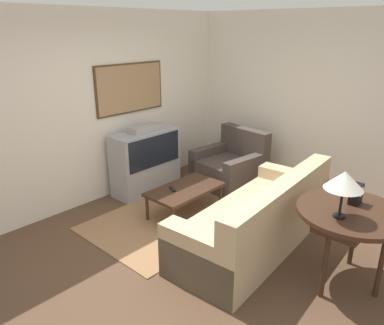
{
  "coord_description": "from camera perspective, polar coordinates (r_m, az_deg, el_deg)",
  "views": [
    {
      "loc": [
        -2.75,
        -2.41,
        2.45
      ],
      "look_at": [
        0.69,
        0.74,
        0.75
      ],
      "focal_mm": 35.0,
      "sensor_mm": 36.0,
      "label": 1
    }
  ],
  "objects": [
    {
      "name": "armchair",
      "position": [
        6.1,
        5.87,
        -0.78
      ],
      "size": [
        1.02,
        1.04,
        0.9
      ],
      "rotation": [
        0.0,
        0.0,
        -1.69
      ],
      "color": "#473D38",
      "rests_on": "ground_plane"
    },
    {
      "name": "coffee_table",
      "position": [
        5.1,
        -1.08,
        -4.31
      ],
      "size": [
        1.04,
        0.59,
        0.39
      ],
      "color": "#3D2619",
      "rests_on": "ground_plane"
    },
    {
      "name": "table_lamp",
      "position": [
        3.58,
        22.19,
        -2.62
      ],
      "size": [
        0.35,
        0.35,
        0.45
      ],
      "color": "black",
      "rests_on": "console_table"
    },
    {
      "name": "remote",
      "position": [
        5.03,
        -3.02,
        -4.07
      ],
      "size": [
        0.11,
        0.16,
        0.02
      ],
      "color": "black",
      "rests_on": "coffee_table"
    },
    {
      "name": "wall_back",
      "position": [
        5.43,
        -15.96,
        7.6
      ],
      "size": [
        12.0,
        0.1,
        2.7
      ],
      "color": "silver",
      "rests_on": "ground_plane"
    },
    {
      "name": "tv",
      "position": [
        5.84,
        -7.07,
        0.28
      ],
      "size": [
        1.08,
        0.45,
        1.05
      ],
      "color": "#9E9EA3",
      "rests_on": "ground_plane"
    },
    {
      "name": "couch",
      "position": [
        4.47,
        9.96,
        -8.84
      ],
      "size": [
        2.35,
        1.07,
        0.89
      ],
      "rotation": [
        0.0,
        0.0,
        3.22
      ],
      "color": "#CCB289",
      "rests_on": "ground_plane"
    },
    {
      "name": "area_rug",
      "position": [
        5.22,
        -2.09,
        -7.91
      ],
      "size": [
        2.45,
        1.51,
        0.01
      ],
      "color": "#99704C",
      "rests_on": "ground_plane"
    },
    {
      "name": "ground_plane",
      "position": [
        4.41,
        1.08,
        -13.79
      ],
      "size": [
        12.0,
        12.0,
        0.0
      ],
      "primitive_type": "plane",
      "color": "brown"
    },
    {
      "name": "wall_right",
      "position": [
        6.0,
        18.24,
        8.45
      ],
      "size": [
        0.06,
        12.0,
        2.7
      ],
      "color": "silver",
      "rests_on": "ground_plane"
    },
    {
      "name": "mantel_clock",
      "position": [
        4.01,
        23.72,
        -4.42
      ],
      "size": [
        0.15,
        0.1,
        0.2
      ],
      "color": "black",
      "rests_on": "console_table"
    },
    {
      "name": "console_table",
      "position": [
        3.93,
        23.14,
        -7.68
      ],
      "size": [
        1.03,
        1.03,
        0.81
      ],
      "color": "#3D2619",
      "rests_on": "ground_plane"
    }
  ]
}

